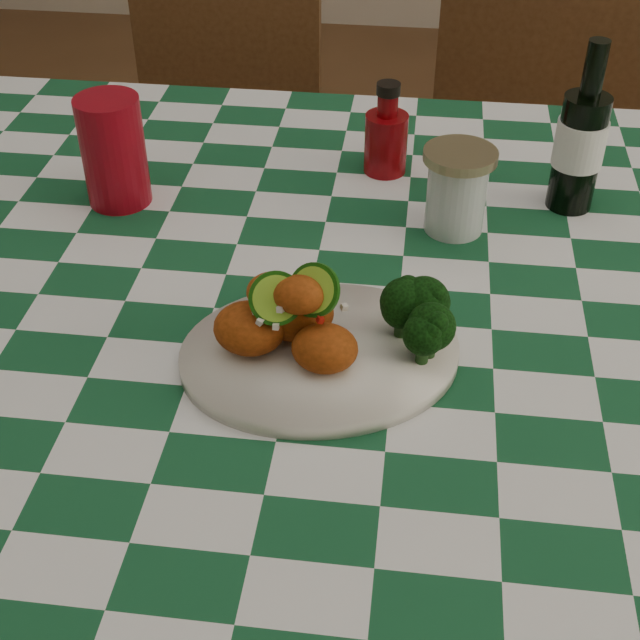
% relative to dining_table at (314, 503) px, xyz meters
% --- Properties ---
extents(dining_table, '(1.66, 1.06, 0.79)m').
position_rel_dining_table_xyz_m(dining_table, '(0.00, 0.00, 0.00)').
color(dining_table, '#144E2A').
rests_on(dining_table, ground).
extents(plate, '(0.34, 0.30, 0.02)m').
position_rel_dining_table_xyz_m(plate, '(0.03, -0.14, 0.40)').
color(plate, silver).
rests_on(plate, dining_table).
extents(fried_chicken_pile, '(0.14, 0.10, 0.09)m').
position_rel_dining_table_xyz_m(fried_chicken_pile, '(0.01, -0.14, 0.46)').
color(fried_chicken_pile, '#A94110').
rests_on(fried_chicken_pile, plate).
extents(broccoli_side, '(0.09, 0.09, 0.07)m').
position_rel_dining_table_xyz_m(broccoli_side, '(0.13, -0.13, 0.44)').
color(broccoli_side, black).
rests_on(broccoli_side, plate).
extents(red_tumbler, '(0.08, 0.08, 0.14)m').
position_rel_dining_table_xyz_m(red_tumbler, '(-0.28, 0.15, 0.46)').
color(red_tumbler, maroon).
rests_on(red_tumbler, dining_table).
extents(ketchup_bottle, '(0.08, 0.08, 0.13)m').
position_rel_dining_table_xyz_m(ketchup_bottle, '(0.07, 0.27, 0.46)').
color(ketchup_bottle, '#710509').
rests_on(ketchup_bottle, dining_table).
extents(mason_jar, '(0.10, 0.10, 0.11)m').
position_rel_dining_table_xyz_m(mason_jar, '(0.16, 0.14, 0.45)').
color(mason_jar, '#B2BCBA').
rests_on(mason_jar, dining_table).
extents(beer_bottle, '(0.07, 0.07, 0.22)m').
position_rel_dining_table_xyz_m(beer_bottle, '(0.31, 0.21, 0.50)').
color(beer_bottle, black).
rests_on(beer_bottle, dining_table).
extents(wooden_chair_left, '(0.38, 0.40, 0.84)m').
position_rel_dining_table_xyz_m(wooden_chair_left, '(-0.30, 0.73, 0.03)').
color(wooden_chair_left, '#472814').
rests_on(wooden_chair_left, ground).
extents(wooden_chair_right, '(0.55, 0.56, 1.01)m').
position_rel_dining_table_xyz_m(wooden_chair_right, '(0.32, 0.75, 0.11)').
color(wooden_chair_right, '#472814').
rests_on(wooden_chair_right, ground).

